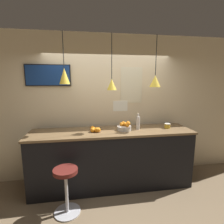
{
  "coord_description": "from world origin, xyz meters",
  "views": [
    {
      "loc": [
        -0.49,
        -2.46,
        2.0
      ],
      "look_at": [
        0.0,
        0.61,
        1.44
      ],
      "focal_mm": 28.0,
      "sensor_mm": 36.0,
      "label": 1
    }
  ],
  "objects_px": {
    "fruit_bowl": "(125,127)",
    "juice_bottle": "(138,123)",
    "bar_stool": "(66,184)",
    "mounted_tv": "(48,75)",
    "spread_jar": "(167,126)"
  },
  "relations": [
    {
      "from": "fruit_bowl",
      "to": "juice_bottle",
      "type": "distance_m",
      "value": 0.27
    },
    {
      "from": "juice_bottle",
      "to": "bar_stool",
      "type": "bearing_deg",
      "value": -154.14
    },
    {
      "from": "bar_stool",
      "to": "mounted_tv",
      "type": "height_order",
      "value": "mounted_tv"
    },
    {
      "from": "mounted_tv",
      "to": "spread_jar",
      "type": "bearing_deg",
      "value": -10.37
    },
    {
      "from": "bar_stool",
      "to": "fruit_bowl",
      "type": "distance_m",
      "value": 1.38
    },
    {
      "from": "juice_bottle",
      "to": "mounted_tv",
      "type": "relative_size",
      "value": 0.37
    },
    {
      "from": "fruit_bowl",
      "to": "juice_bottle",
      "type": "bearing_deg",
      "value": -0.5
    },
    {
      "from": "fruit_bowl",
      "to": "mounted_tv",
      "type": "bearing_deg",
      "value": 163.63
    },
    {
      "from": "bar_stool",
      "to": "fruit_bowl",
      "type": "height_order",
      "value": "fruit_bowl"
    },
    {
      "from": "bar_stool",
      "to": "spread_jar",
      "type": "height_order",
      "value": "spread_jar"
    },
    {
      "from": "fruit_bowl",
      "to": "juice_bottle",
      "type": "relative_size",
      "value": 0.87
    },
    {
      "from": "fruit_bowl",
      "to": "spread_jar",
      "type": "relative_size",
      "value": 2.42
    },
    {
      "from": "juice_bottle",
      "to": "mounted_tv",
      "type": "xyz_separation_m",
      "value": [
        -1.64,
        0.41,
        0.88
      ]
    },
    {
      "from": "juice_bottle",
      "to": "spread_jar",
      "type": "height_order",
      "value": "juice_bottle"
    },
    {
      "from": "bar_stool",
      "to": "mounted_tv",
      "type": "bearing_deg",
      "value": 108.83
    }
  ]
}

